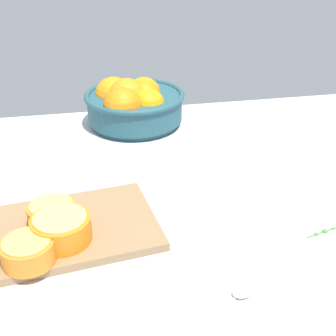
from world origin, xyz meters
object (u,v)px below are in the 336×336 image
orange_half_1 (61,229)px  spoon (219,308)px  orange_half_2 (52,214)px  cutting_board (55,232)px  fruit_bowl (133,103)px  orange_half_0 (28,251)px

orange_half_1 → spoon: bearing=-40.9°
orange_half_1 → orange_half_2: orange_half_1 is taller
cutting_board → orange_half_1: (1.31, -2.99, 2.65)cm
cutting_board → fruit_bowl: bearing=66.7°
fruit_bowl → cutting_board: fruit_bowl is taller
fruit_bowl → orange_half_1: fruit_bowl is taller
fruit_bowl → orange_half_2: 42.33cm
orange_half_0 → orange_half_1: orange_half_1 is taller
fruit_bowl → orange_half_1: (-15.81, -42.82, -1.81)cm
cutting_board → orange_half_2: (-0.06, 1.19, 2.45)cm
fruit_bowl → orange_half_2: (-17.18, -38.63, -2.02)cm
fruit_bowl → orange_half_0: fruit_bowl is taller
fruit_bowl → cutting_board: size_ratio=0.74×
fruit_bowl → spoon: fruit_bowl is taller
orange_half_2 → spoon: orange_half_2 is taller
orange_half_1 → orange_half_2: 4.41cm
orange_half_0 → spoon: 26.45cm
fruit_bowl → orange_half_0: (-20.21, -46.79, -2.08)cm
fruit_bowl → orange_half_1: 45.68cm
fruit_bowl → orange_half_2: size_ratio=3.11×
orange_half_0 → orange_half_2: orange_half_2 is taller
orange_half_1 → spoon: 25.10cm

